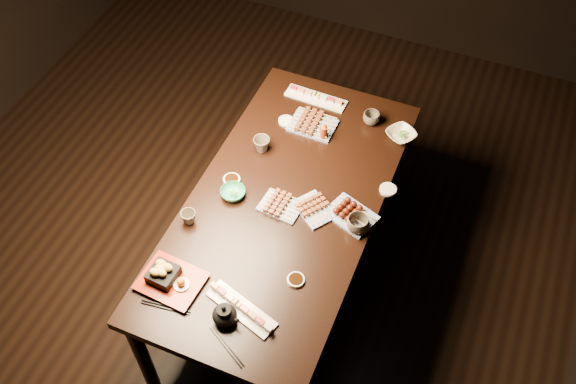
# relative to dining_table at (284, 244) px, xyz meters

# --- Properties ---
(ground) EXTENTS (5.00, 5.00, 0.00)m
(ground) POSITION_rel_dining_table_xyz_m (-0.40, -0.08, -0.38)
(ground) COLOR black
(ground) RESTS_ON ground
(dining_table) EXTENTS (1.23, 1.94, 0.75)m
(dining_table) POSITION_rel_dining_table_xyz_m (0.00, 0.00, 0.00)
(dining_table) COLOR black
(dining_table) RESTS_ON ground
(sushi_platter_near) EXTENTS (0.36, 0.19, 0.04)m
(sushi_platter_near) POSITION_rel_dining_table_xyz_m (0.06, -0.62, 0.40)
(sushi_platter_near) COLOR white
(sushi_platter_near) RESTS_ON dining_table
(sushi_platter_far) EXTENTS (0.36, 0.11, 0.04)m
(sushi_platter_far) POSITION_rel_dining_table_xyz_m (-0.12, 0.75, 0.40)
(sushi_platter_far) COLOR white
(sushi_platter_far) RESTS_ON dining_table
(yakitori_plate_center) EXTENTS (0.21, 0.16, 0.05)m
(yakitori_plate_center) POSITION_rel_dining_table_xyz_m (-0.00, -0.04, 0.40)
(yakitori_plate_center) COLOR #828EB6
(yakitori_plate_center) RESTS_ON dining_table
(yakitori_plate_right) EXTENTS (0.25, 0.23, 0.05)m
(yakitori_plate_right) POSITION_rel_dining_table_xyz_m (0.16, 0.01, 0.40)
(yakitori_plate_right) COLOR #828EB6
(yakitori_plate_right) RESTS_ON dining_table
(yakitori_plate_left) EXTENTS (0.25, 0.18, 0.06)m
(yakitori_plate_left) POSITION_rel_dining_table_xyz_m (-0.06, 0.54, 0.41)
(yakitori_plate_left) COLOR #828EB6
(yakitori_plate_left) RESTS_ON dining_table
(tsukune_plate) EXTENTS (0.27, 0.24, 0.06)m
(tsukune_plate) POSITION_rel_dining_table_xyz_m (0.33, 0.04, 0.40)
(tsukune_plate) COLOR #828EB6
(tsukune_plate) RESTS_ON dining_table
(edamame_bowl_green) EXTENTS (0.16, 0.16, 0.04)m
(edamame_bowl_green) POSITION_rel_dining_table_xyz_m (-0.25, -0.06, 0.39)
(edamame_bowl_green) COLOR #2C865A
(edamame_bowl_green) RESTS_ON dining_table
(edamame_bowl_cream) EXTENTS (0.20, 0.20, 0.04)m
(edamame_bowl_cream) POSITION_rel_dining_table_xyz_m (0.41, 0.64, 0.39)
(edamame_bowl_cream) COLOR #F3E1C6
(edamame_bowl_cream) RESTS_ON dining_table
(tempura_tray) EXTENTS (0.29, 0.24, 0.10)m
(tempura_tray) POSITION_rel_dining_table_xyz_m (-0.29, -0.62, 0.43)
(tempura_tray) COLOR black
(tempura_tray) RESTS_ON dining_table
(teacup_near_left) EXTENTS (0.10, 0.10, 0.07)m
(teacup_near_left) POSITION_rel_dining_table_xyz_m (-0.37, -0.29, 0.41)
(teacup_near_left) COLOR #50483D
(teacup_near_left) RESTS_ON dining_table
(teacup_mid_right) EXTENTS (0.14, 0.14, 0.08)m
(teacup_mid_right) POSITION_rel_dining_table_xyz_m (0.38, -0.02, 0.42)
(teacup_mid_right) COLOR #50483D
(teacup_mid_right) RESTS_ON dining_table
(teacup_far_left) EXTENTS (0.11, 0.11, 0.08)m
(teacup_far_left) POSITION_rel_dining_table_xyz_m (-0.24, 0.27, 0.42)
(teacup_far_left) COLOR #50483D
(teacup_far_left) RESTS_ON dining_table
(teacup_far_right) EXTENTS (0.12, 0.12, 0.07)m
(teacup_far_right) POSITION_rel_dining_table_xyz_m (0.23, 0.68, 0.41)
(teacup_far_right) COLOR #50483D
(teacup_far_right) RESTS_ON dining_table
(teapot) EXTENTS (0.14, 0.14, 0.11)m
(teapot) POSITION_rel_dining_table_xyz_m (0.01, -0.69, 0.43)
(teapot) COLOR black
(teapot) RESTS_ON dining_table
(condiment_bottle) EXTENTS (0.05, 0.05, 0.12)m
(condiment_bottle) POSITION_rel_dining_table_xyz_m (0.03, 0.47, 0.44)
(condiment_bottle) COLOR maroon
(condiment_bottle) RESTS_ON dining_table
(sauce_dish_west) EXTENTS (0.12, 0.12, 0.02)m
(sauce_dish_west) POSITION_rel_dining_table_xyz_m (-0.30, 0.02, 0.38)
(sauce_dish_west) COLOR white
(sauce_dish_west) RESTS_ON dining_table
(sauce_dish_east) EXTENTS (0.10, 0.10, 0.01)m
(sauce_dish_east) POSITION_rel_dining_table_xyz_m (0.45, 0.27, 0.38)
(sauce_dish_east) COLOR white
(sauce_dish_east) RESTS_ON dining_table
(sauce_dish_se) EXTENTS (0.11, 0.11, 0.01)m
(sauce_dish_se) POSITION_rel_dining_table_xyz_m (0.22, -0.39, 0.38)
(sauce_dish_se) COLOR white
(sauce_dish_se) RESTS_ON dining_table
(sauce_dish_nw) EXTENTS (0.09, 0.09, 0.01)m
(sauce_dish_nw) POSITION_rel_dining_table_xyz_m (-0.20, 0.51, 0.38)
(sauce_dish_nw) COLOR white
(sauce_dish_nw) RESTS_ON dining_table
(chopsticks_near) EXTENTS (0.23, 0.05, 0.01)m
(chopsticks_near) POSITION_rel_dining_table_xyz_m (-0.25, -0.74, 0.38)
(chopsticks_near) COLOR black
(chopsticks_near) RESTS_ON dining_table
(chopsticks_se) EXTENTS (0.21, 0.13, 0.01)m
(chopsticks_se) POSITION_rel_dining_table_xyz_m (0.07, -0.80, 0.38)
(chopsticks_se) COLOR black
(chopsticks_se) RESTS_ON dining_table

